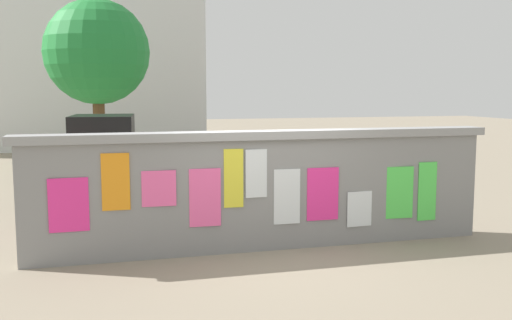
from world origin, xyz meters
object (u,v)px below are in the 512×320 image
at_px(motorcycle, 391,195).
at_px(person_walking, 63,175).
at_px(tree_roadside, 97,53).
at_px(auto_rickshaw_truck, 154,161).
at_px(bicycle_near, 314,175).

relative_size(motorcycle, person_walking, 1.17).
bearing_deg(tree_roadside, auto_rickshaw_truck, -80.28).
relative_size(person_walking, tree_roadside, 0.32).
height_order(bicycle_near, person_walking, person_walking).
bearing_deg(auto_rickshaw_truck, person_walking, -128.15).
height_order(motorcycle, bicycle_near, bicycle_near).
bearing_deg(motorcycle, person_walking, 175.40).
xyz_separation_m(motorcycle, bicycle_near, (-0.21, 3.34, -0.10)).
relative_size(auto_rickshaw_truck, motorcycle, 1.97).
distance_m(bicycle_near, person_walking, 6.22).
bearing_deg(auto_rickshaw_truck, bicycle_near, 11.23).
height_order(auto_rickshaw_truck, motorcycle, auto_rickshaw_truck).
bearing_deg(person_walking, motorcycle, -4.60).
xyz_separation_m(motorcycle, tree_roadside, (-5.03, 8.47, 2.97)).
relative_size(auto_rickshaw_truck, person_walking, 2.31).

